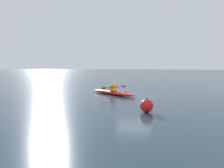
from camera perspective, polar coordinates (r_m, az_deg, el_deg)
ground_plane at (r=16.76m, az=5.54°, el=-2.79°), size 160.00×160.00×0.00m
kayak at (r=16.90m, az=0.22°, el=-2.19°), size 3.90×3.55×0.29m
kayaker at (r=16.86m, az=0.19°, el=-0.75°), size 1.63×1.84×0.70m
mooring_buoy_channel_marker at (r=10.84m, az=8.77°, el=-5.47°), size 0.63×0.63×0.67m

